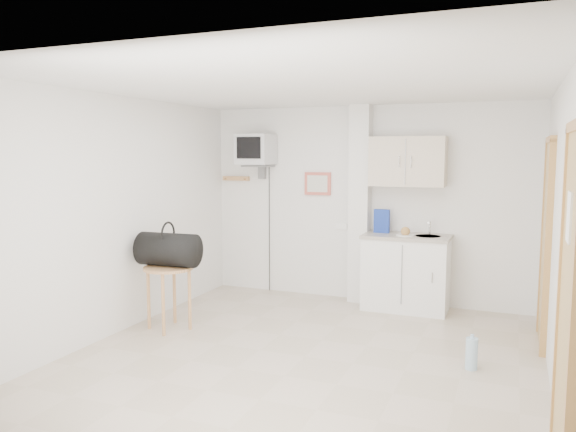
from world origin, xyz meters
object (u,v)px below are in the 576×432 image
at_px(round_table, 169,277).
at_px(water_bottle, 472,353).
at_px(duffel_bag, 168,249).
at_px(crt_television, 256,151).

height_order(round_table, water_bottle, round_table).
relative_size(round_table, duffel_bag, 1.03).
distance_m(crt_television, round_table, 2.26).
bearing_deg(water_bottle, round_table, -179.36).
bearing_deg(duffel_bag, round_table, -67.96).
height_order(duffel_bag, water_bottle, duffel_bag).
height_order(crt_television, round_table, crt_television).
distance_m(duffel_bag, water_bottle, 3.22).
bearing_deg(water_bottle, duffel_bag, -179.96).
xyz_separation_m(crt_television, round_table, (-0.20, -1.79, -1.36)).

